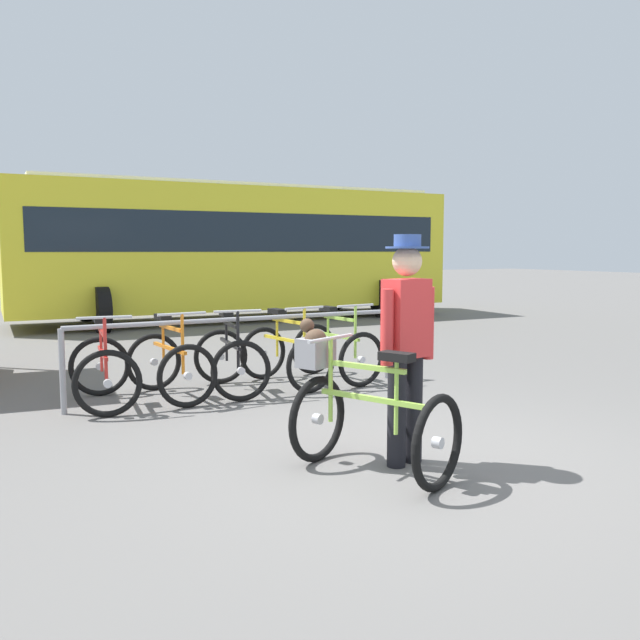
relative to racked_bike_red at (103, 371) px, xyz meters
name	(u,v)px	position (x,y,z in m)	size (l,w,h in m)	color
ground_plane	(410,462)	(1.73, -3.00, -0.37)	(80.00, 80.00, 0.00)	#605E5B
bike_rack_rail	(245,334)	(1.51, -0.16, 0.32)	(3.91, 0.11, 0.88)	#99999E
racked_bike_red	(103,371)	(0.00, 0.00, 0.00)	(0.77, 1.16, 0.97)	black
racked_bike_orange	(170,365)	(0.70, 0.01, 0.00)	(0.76, 1.15, 0.97)	black
racked_bike_black	(230,360)	(1.40, 0.02, 0.00)	(0.80, 1.19, 0.98)	black
racked_bike_yellow	(286,355)	(2.10, 0.03, 0.00)	(0.82, 1.18, 0.97)	black
racked_bike_lime	(336,351)	(2.80, 0.04, 0.00)	(0.77, 1.16, 0.97)	black
featured_bicycle	(360,406)	(1.27, -3.00, 0.12)	(1.04, 1.26, 1.09)	black
person_with_featured_bike	(406,340)	(1.66, -3.02, 0.58)	(0.52, 0.32, 1.72)	black
bus_distant	(237,245)	(4.39, 7.56, 1.37)	(10.05, 3.55, 3.08)	yellow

